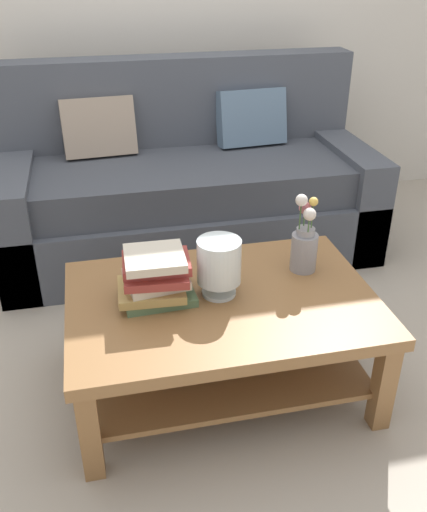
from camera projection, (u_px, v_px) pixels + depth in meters
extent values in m
plane|color=#ADA393|center=(210.00, 334.00, 2.68)|extent=(10.00, 10.00, 0.00)
cube|color=#474C56|center=(190.00, 222.00, 3.34)|extent=(2.09, 0.90, 0.36)
cube|color=#40444E|center=(190.00, 179.00, 3.17)|extent=(1.85, 0.74, 0.20)
cube|color=#474C56|center=(177.00, 117.00, 3.38)|extent=(2.09, 0.20, 0.70)
cube|color=#474C56|center=(20.00, 218.00, 3.10)|extent=(0.20, 0.90, 0.60)
cube|color=#474C56|center=(341.00, 190.00, 3.46)|extent=(0.20, 0.90, 0.60)
cube|color=gray|center=(99.00, 127.00, 3.16)|extent=(0.41, 0.21, 0.34)
cube|color=slate|center=(251.00, 118.00, 3.33)|extent=(0.41, 0.22, 0.34)
cube|color=olive|center=(222.00, 303.00, 2.18)|extent=(1.18, 0.81, 0.05)
cube|color=olive|center=(90.00, 433.00, 1.89)|extent=(0.07, 0.07, 0.38)
cube|color=olive|center=(384.00, 385.00, 2.09)|extent=(0.07, 0.07, 0.38)
cube|color=olive|center=(85.00, 315.00, 2.48)|extent=(0.07, 0.07, 0.38)
cube|color=olive|center=(314.00, 287.00, 2.68)|extent=(0.07, 0.07, 0.38)
cube|color=olive|center=(221.00, 357.00, 2.31)|extent=(1.06, 0.69, 0.02)
cube|color=#2D333D|center=(240.00, 349.00, 2.31)|extent=(0.31, 0.24, 0.04)
cube|color=#51704C|center=(159.00, 295.00, 2.15)|extent=(0.28, 0.21, 0.03)
cube|color=tan|center=(151.00, 290.00, 2.12)|extent=(0.26, 0.21, 0.03)
cube|color=beige|center=(156.00, 279.00, 2.13)|extent=(0.25, 0.22, 0.03)
cube|color=#993833|center=(156.00, 275.00, 2.10)|extent=(0.25, 0.22, 0.03)
cube|color=#993833|center=(156.00, 263.00, 2.10)|extent=(0.26, 0.20, 0.04)
cube|color=beige|center=(154.00, 258.00, 2.06)|extent=(0.22, 0.22, 0.03)
cylinder|color=silver|center=(219.00, 292.00, 2.19)|extent=(0.13, 0.13, 0.02)
cylinder|color=silver|center=(219.00, 285.00, 2.17)|extent=(0.04, 0.04, 0.04)
cylinder|color=silver|center=(219.00, 261.00, 2.12)|extent=(0.17, 0.17, 0.17)
sphere|color=#993833|center=(213.00, 269.00, 2.13)|extent=(0.05, 0.05, 0.05)
sphere|color=#3D6075|center=(225.00, 266.00, 2.15)|extent=(0.05, 0.05, 0.05)
cylinder|color=gray|center=(304.00, 252.00, 2.32)|extent=(0.11, 0.11, 0.16)
cylinder|color=gray|center=(306.00, 232.00, 2.27)|extent=(0.08, 0.08, 0.03)
cylinder|color=#426638|center=(312.00, 216.00, 2.24)|extent=(0.01, 0.01, 0.10)
sphere|color=gold|center=(314.00, 202.00, 2.21)|extent=(0.04, 0.04, 0.04)
cylinder|color=#426638|center=(304.00, 218.00, 2.27)|extent=(0.01, 0.01, 0.06)
sphere|color=#C66B7A|center=(305.00, 208.00, 2.25)|extent=(0.05, 0.05, 0.05)
cylinder|color=#426638|center=(300.00, 216.00, 2.23)|extent=(0.01, 0.01, 0.11)
sphere|color=silver|center=(302.00, 200.00, 2.20)|extent=(0.05, 0.05, 0.05)
cylinder|color=#426638|center=(309.00, 225.00, 2.22)|extent=(0.01, 0.01, 0.06)
sphere|color=silver|center=(310.00, 214.00, 2.20)|extent=(0.05, 0.05, 0.05)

